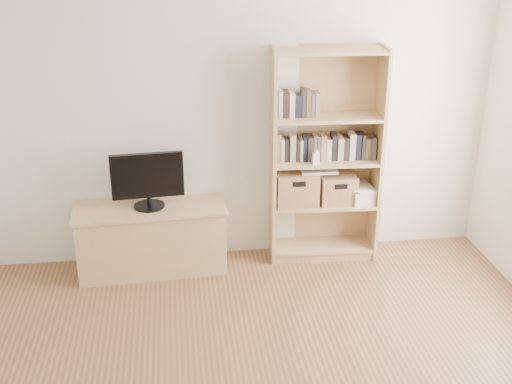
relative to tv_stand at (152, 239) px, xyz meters
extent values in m
cube|color=silver|center=(0.69, 0.23, 1.02)|extent=(4.50, 0.02, 2.60)
cube|color=tan|center=(0.00, 0.00, 0.00)|extent=(1.24, 0.52, 0.56)
cube|color=tan|center=(1.49, 0.06, 0.65)|extent=(0.94, 0.38, 1.85)
cube|color=black|center=(0.00, 0.00, 0.53)|extent=(0.59, 0.09, 0.46)
cube|color=#976D52|center=(1.50, 0.08, 0.73)|extent=(0.79, 0.18, 0.21)
cube|color=#976D52|center=(1.29, 0.09, 1.11)|extent=(0.37, 0.14, 0.20)
cube|color=white|center=(1.39, -0.03, 0.68)|extent=(0.06, 0.04, 0.10)
cube|color=brown|center=(1.25, 0.07, 0.38)|extent=(0.36, 0.30, 0.29)
cube|color=brown|center=(1.61, 0.05, 0.36)|extent=(0.31, 0.26, 0.25)
cube|color=silver|center=(1.43, 0.06, 0.54)|extent=(0.31, 0.22, 0.02)
cube|color=silver|center=(1.81, 0.04, 0.30)|extent=(0.20, 0.28, 0.12)
camera|label=1|loc=(0.25, -4.92, 2.48)|focal=45.00mm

